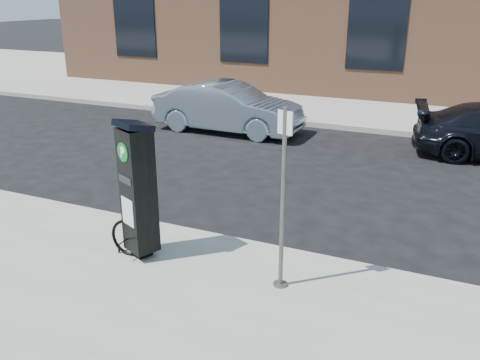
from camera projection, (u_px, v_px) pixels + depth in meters
The scene contains 8 objects.
ground at pixel (230, 246), 8.10m from camera, with size 120.00×120.00×0.00m, color black.
sidewalk_far at pixel (379, 94), 20.08m from camera, with size 60.00×12.00×0.15m, color gray.
curb_near at pixel (229, 242), 8.05m from camera, with size 60.00×0.12×0.16m, color #9E9B93.
curb_far at pixel (345, 128), 14.95m from camera, with size 60.00×0.12×0.16m, color #9E9B93.
parking_kiosk at pixel (138, 189), 7.14m from camera, with size 0.60×0.57×2.05m.
sign_pole at pixel (283, 202), 6.32m from camera, with size 0.21×0.19×2.39m.
bike_rack at pixel (128, 238), 7.40m from camera, with size 0.58×0.05×0.58m.
car_silver at pixel (228, 108), 14.59m from camera, with size 1.50×4.30×1.42m, color #8497A8.
Camera 1 is at (3.09, -6.55, 3.78)m, focal length 38.00 mm.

